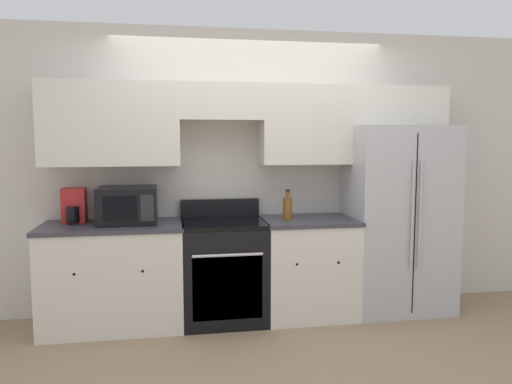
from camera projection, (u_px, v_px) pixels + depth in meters
name	position (u px, v px, depth m)	size (l,w,h in m)	color
ground_plane	(262.00, 330.00, 4.19)	(12.00, 12.00, 0.00)	#937A5B
wall_back	(252.00, 153.00, 4.61)	(8.00, 0.39, 2.60)	beige
lower_cabinets_left	(113.00, 276.00, 4.23)	(1.18, 0.64, 0.89)	silver
lower_cabinets_right	(308.00, 267.00, 4.52)	(0.83, 0.64, 0.89)	silver
oven_range	(224.00, 270.00, 4.39)	(0.72, 0.65, 1.05)	black
refrigerator	(395.00, 218.00, 4.70)	(0.93, 0.80, 1.72)	#B7B7BC
microwave	(128.00, 205.00, 4.22)	(0.49, 0.41, 0.31)	black
bottle	(288.00, 207.00, 4.43)	(0.08, 0.08, 0.27)	brown
paper_towel_holder	(74.00, 207.00, 4.25)	(0.19, 0.22, 0.30)	#B22323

